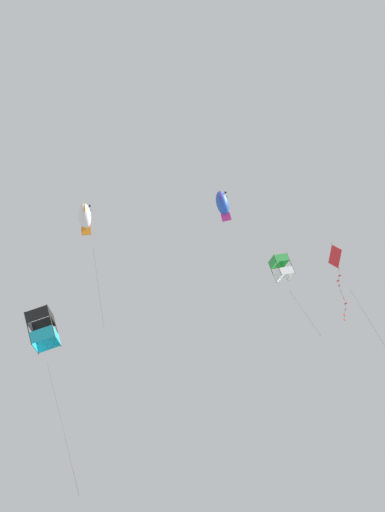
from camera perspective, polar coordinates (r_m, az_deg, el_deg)
kite_diamond_near_left at (r=35.74m, az=12.44°, el=-0.35°), size 2.18×3.35×8.12m
kite_box_low_drifter at (r=40.87m, az=7.78°, el=-1.03°), size 2.27×2.48×5.69m
kite_fish_far_centre at (r=37.12m, az=-9.38°, el=3.43°), size 1.92×2.01×7.88m
kite_box_highest at (r=39.00m, az=-12.94°, el=-6.26°), size 4.02×3.44×10.43m
kite_fish_mid_left at (r=34.06m, az=2.63°, el=4.61°), size 1.16×1.15×1.96m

